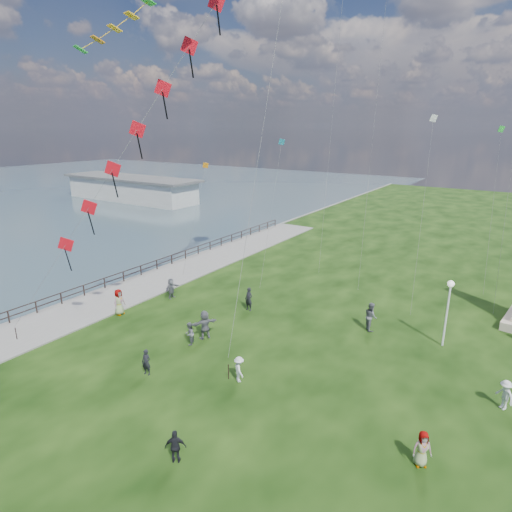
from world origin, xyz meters
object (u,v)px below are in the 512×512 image
Objects in this scene: lamppost at (449,299)px; person_0 at (146,362)px; person_2 at (239,369)px; person_10 at (119,302)px; person_7 at (371,316)px; person_1 at (189,334)px; person_5 at (171,288)px; pier_pavilion at (131,188)px; person_8 at (505,395)px; person_11 at (205,325)px; person_6 at (249,299)px; person_3 at (176,447)px; person_4 at (422,449)px.

lamppost is 2.89× the size of person_0.
person_0 is at bearing 61.03° from person_2.
person_7 is at bearing -69.74° from person_10.
person_1 is (-13.38, -8.63, -2.39)m from lamppost.
lamppost is 2.64× the size of person_5.
person_8 is (65.22, -33.68, -1.07)m from pier_pavilion.
person_11 reaches higher than person_0.
person_1 is 0.77× the size of person_11.
person_7 reaches higher than person_0.
person_5 reaches higher than person_8.
lamppost is 2.23× the size of person_7.
person_7 reaches higher than person_11.
person_5 is at bearing -139.86° from person_8.
person_6 is at bearing -170.38° from lamppost.
person_2 is 0.94× the size of person_8.
pier_pavilion is at bearing 154.81° from person_6.
lamppost is at bearing -146.41° from person_3.
person_1 is at bearing -99.77° from person_10.
pier_pavilion is at bearing -1.18° from person_2.
pier_pavilion reaches higher than person_3.
person_1 is 1.23m from person_11.
person_5 is at bearing 65.23° from person_7.
person_7 is (56.95, -28.97, -0.87)m from pier_pavilion.
person_0 is 8.84m from person_10.
person_6 is at bearing -82.29° from person_5.
person_11 reaches higher than person_3.
person_5 is at bearing 127.82° from person_4.
lamppost reaches higher than person_11.
person_10 is (-20.69, -8.05, -2.16)m from lamppost.
person_6 is 9.47m from person_10.
pier_pavilion is 65.81m from person_2.
pier_pavilion is 19.97× the size of person_0.
pier_pavilion is 52.81m from person_5.
person_2 is (53.10, -38.85, -1.12)m from pier_pavilion.
person_3 is at bearing -113.67° from lamppost.
person_8 is at bearing -121.88° from person_2.
lamppost reaches higher than pier_pavilion.
person_3 is at bearing -90.36° from person_8.
person_6 is (-13.21, -2.24, -2.24)m from lamppost.
person_4 is at bearing -32.29° from pier_pavilion.
person_7 is 11.11m from person_11.
person_2 is 0.74× the size of person_7.
person_3 is at bearing 13.60° from person_1.
pier_pavilion is at bearing 25.93° from person_7.
person_3 is 9.97m from person_4.
person_5 reaches higher than person_1.
lamppost is at bearing -122.72° from person_7.
lamppost is 2.26× the size of person_11.
person_7 is (3.85, 9.87, 0.25)m from person_2.
person_5 is (-6.36, 4.96, 0.08)m from person_1.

